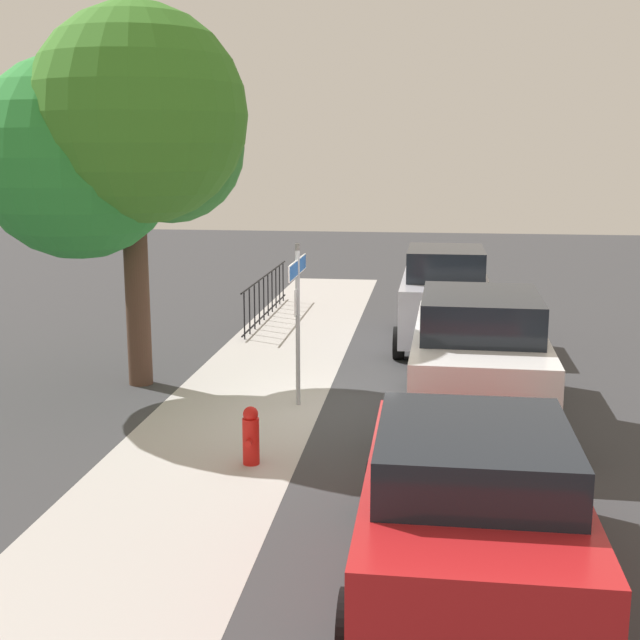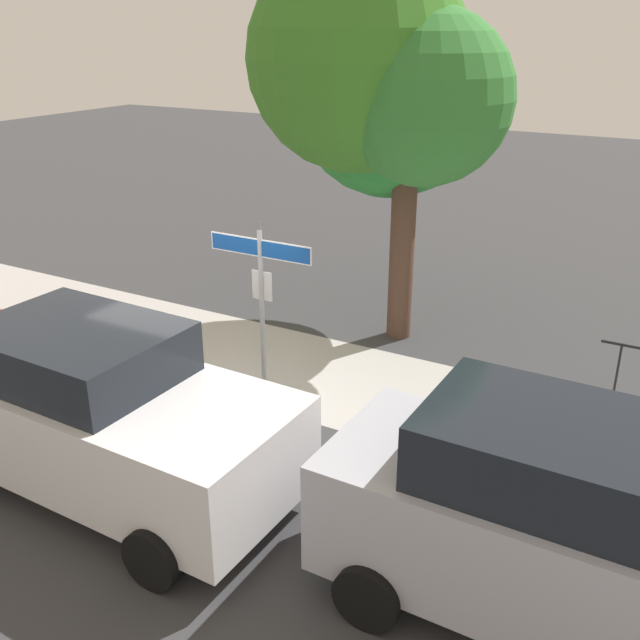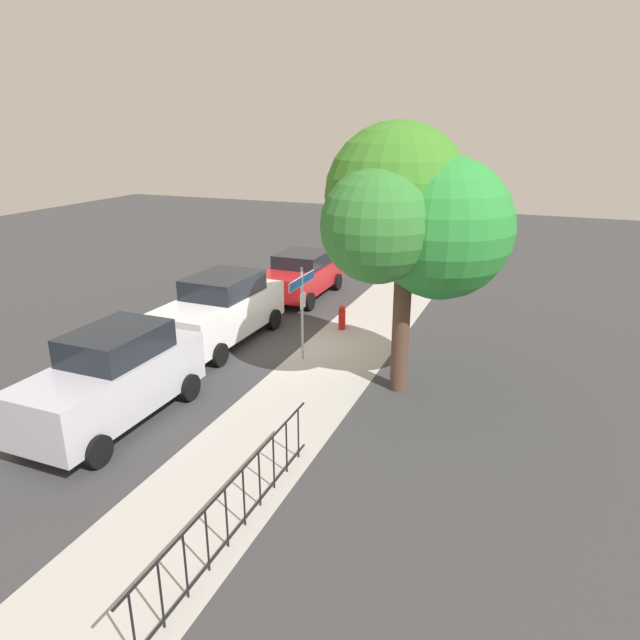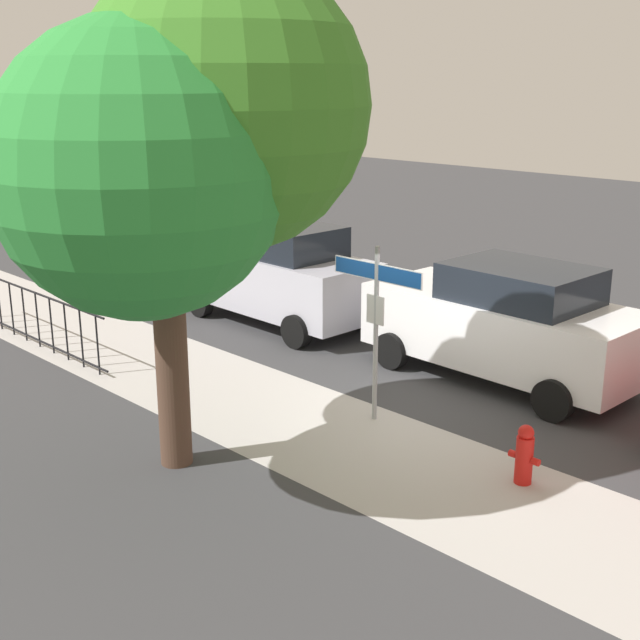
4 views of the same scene
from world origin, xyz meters
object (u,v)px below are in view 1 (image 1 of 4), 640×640
Objects in this scene: fire_hydrant at (251,436)px; car_silver at (445,296)px; shade_tree at (121,138)px; car_white at (478,356)px; street_sign at (298,294)px; car_red at (471,503)px.

car_silver is at bearing -19.23° from fire_hydrant.
shade_tree reaches higher than car_white.
street_sign reaches higher than car_silver.
shade_tree is 6.64m from car_white.
shade_tree is 1.43× the size of car_silver.
street_sign is at bearing 153.74° from car_silver.
street_sign is 3.81m from shade_tree.
car_white is at bearing -3.67° from car_red.
car_red is 0.88× the size of car_white.
shade_tree is at bearing 129.37° from car_silver.
fire_hydrant is at bearing 128.43° from car_white.
car_silver is 7.83m from fire_hydrant.
car_red is at bearing 177.53° from car_white.
shade_tree is 8.06× the size of fire_hydrant.
car_white is 5.10m from car_silver.
fire_hydrant is (-3.09, -2.73, -3.83)m from shade_tree.
shade_tree is at bearing 83.20° from car_white.
car_white is at bearing -97.61° from street_sign.
car_silver is (4.71, -2.37, -0.79)m from street_sign.
car_silver is at bearing -26.76° from street_sign.
street_sign is at bearing 83.58° from car_white.
car_white is at bearing -174.57° from car_silver.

